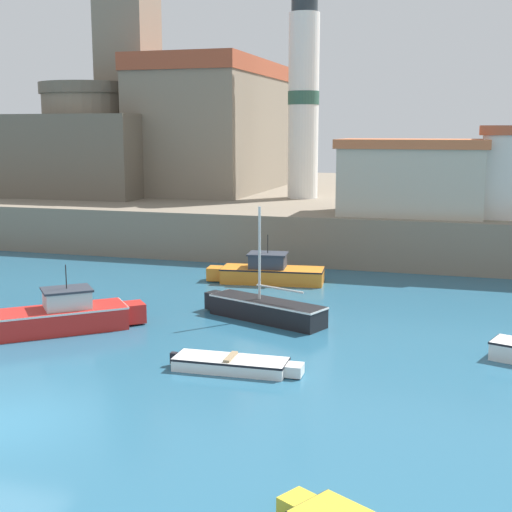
{
  "coord_description": "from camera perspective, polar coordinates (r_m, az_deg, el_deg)",
  "views": [
    {
      "loc": [
        11.07,
        -14.61,
        7.4
      ],
      "look_at": [
        2.34,
        14.5,
        2.0
      ],
      "focal_mm": 50.0,
      "sensor_mm": 36.0,
      "label": 1
    }
  ],
  "objects": [
    {
      "name": "motorboat_orange_5",
      "position": [
        34.88,
        1.03,
        -1.28
      ],
      "size": [
        5.85,
        2.29,
        2.37
      ],
      "color": "orange",
      "rests_on": "ground"
    },
    {
      "name": "church",
      "position": [
        55.86,
        -4.56,
        11.14
      ],
      "size": [
        12.63,
        15.96,
        17.49
      ],
      "color": "gray",
      "rests_on": "quay_seawall"
    },
    {
      "name": "fortress",
      "position": [
        54.68,
        -13.13,
        8.33
      ],
      "size": [
        11.25,
        11.25,
        8.01
      ],
      "color": "#685E4F",
      "rests_on": "quay_seawall"
    },
    {
      "name": "harbor_shed_far_end",
      "position": [
        40.53,
        12.39,
        6.22
      ],
      "size": [
        8.05,
        4.98,
        4.15
      ],
      "color": "#BCB29E",
      "rests_on": "quay_seawall"
    },
    {
      "name": "sailboat_black_4",
      "position": [
        28.06,
        0.67,
        -4.25
      ],
      "size": [
        5.47,
        3.0,
        4.49
      ],
      "color": "black",
      "rests_on": "ground"
    },
    {
      "name": "ground_plane",
      "position": [
        19.77,
        -19.39,
        -12.52
      ],
      "size": [
        200.0,
        200.0,
        0.0
      ],
      "primitive_type": "plane",
      "color": "#28607F"
    },
    {
      "name": "dinghy_white_6",
      "position": [
        22.39,
        -1.8,
        -8.62
      ],
      "size": [
        4.28,
        1.26,
        0.49
      ],
      "color": "white",
      "rests_on": "ground"
    },
    {
      "name": "quay_seawall",
      "position": [
        58.56,
        5.72,
        4.12
      ],
      "size": [
        120.0,
        40.0,
        2.74
      ],
      "primitive_type": "cube",
      "color": "gray",
      "rests_on": "ground"
    },
    {
      "name": "lighthouse",
      "position": [
        49.44,
        3.83,
        12.73
      ],
      "size": [
        2.13,
        2.13,
        14.31
      ],
      "color": "silver",
      "rests_on": "quay_seawall"
    },
    {
      "name": "motorboat_red_2",
      "position": [
        27.56,
        -14.9,
        -4.58
      ],
      "size": [
        5.04,
        4.57,
        2.5
      ],
      "color": "red",
      "rests_on": "ground"
    }
  ]
}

